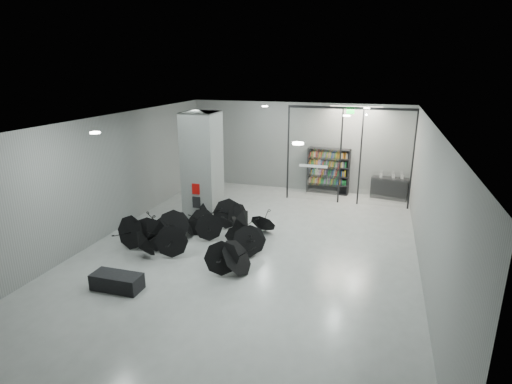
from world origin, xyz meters
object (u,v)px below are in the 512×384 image
(shop_counter, at_px, (390,188))
(umbrella_cluster, at_px, (205,236))
(column, at_px, (202,167))
(bench, at_px, (117,282))
(bookshelf, at_px, (328,171))

(shop_counter, xyz_separation_m, umbrella_cluster, (-5.66, -6.91, -0.14))
(column, height_order, bench, column)
(column, xyz_separation_m, shop_counter, (6.68, 4.73, -1.54))
(bench, height_order, umbrella_cluster, umbrella_cluster)
(shop_counter, distance_m, umbrella_cluster, 8.94)
(column, distance_m, bookshelf, 6.28)
(column, relative_size, umbrella_cluster, 0.83)
(shop_counter, relative_size, umbrella_cluster, 0.32)
(bookshelf, bearing_deg, shop_counter, 3.96)
(column, height_order, umbrella_cluster, column)
(column, distance_m, shop_counter, 8.33)
(column, bearing_deg, shop_counter, 35.34)
(bookshelf, distance_m, shop_counter, 2.75)
(shop_counter, bearing_deg, bench, -113.30)
(column, bearing_deg, umbrella_cluster, -64.96)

